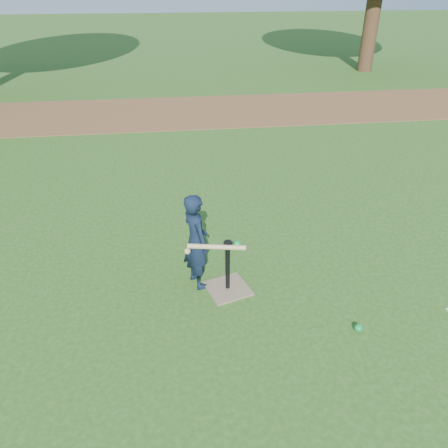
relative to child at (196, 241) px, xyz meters
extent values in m
plane|color=#285116|center=(0.38, -0.54, -0.54)|extent=(80.00, 80.00, 0.00)
cube|color=brown|center=(0.38, 6.96, -0.54)|extent=(24.00, 3.00, 0.01)
imported|color=black|center=(0.00, 0.00, 0.00)|extent=(0.39, 0.46, 1.09)
sphere|color=#0D953D|center=(1.47, -0.97, -0.50)|extent=(0.08, 0.08, 0.08)
cube|color=#866F55|center=(0.32, -0.16, -0.53)|extent=(0.54, 0.54, 0.02)
cylinder|color=black|center=(0.32, -0.16, -0.24)|extent=(0.05, 0.05, 0.55)
cylinder|color=black|center=(0.32, -0.16, 0.04)|extent=(0.08, 0.08, 0.06)
cylinder|color=tan|center=(0.20, -0.18, 0.03)|extent=(0.60, 0.17, 0.05)
sphere|color=tan|center=(-0.10, -0.22, 0.03)|extent=(0.06, 0.06, 0.06)
sphere|color=#0D953D|center=(0.41, -0.17, 0.04)|extent=(0.08, 0.08, 0.08)
cylinder|color=#382316|center=(6.88, 11.46, 1.17)|extent=(0.50, 0.50, 3.42)
camera|label=1|loc=(-0.23, -3.89, 2.44)|focal=35.00mm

